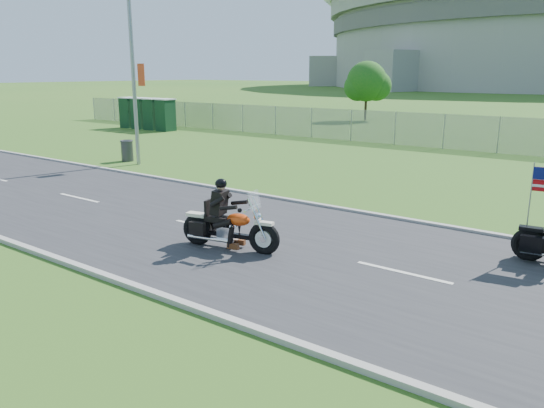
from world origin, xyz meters
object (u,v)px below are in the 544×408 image
Objects in this scene: streetlight at (135,43)px; porta_toilet_c at (141,114)px; porta_toilet_a at (166,116)px; porta_toilet_d at (129,113)px; porta_toilet_b at (153,115)px; motorcycle_lead at (228,228)px; trash_can at (127,151)px.

streetlight reaches higher than porta_toilet_c.
porta_toilet_a is at bearing 0.00° from porta_toilet_c.
porta_toilet_d is (-1.40, 0.00, 0.00)m from porta_toilet_c.
porta_toilet_c is (-1.40, 0.00, 0.00)m from porta_toilet_b.
porta_toilet_a is 0.86× the size of motorcycle_lead.
porta_toilet_c is 30.49m from motorcycle_lead.
motorcycle_lead is (21.79, -18.01, -0.58)m from porta_toilet_a.
trash_can is (10.22, -10.71, -0.65)m from porta_toilet_b.
porta_toilet_c is at bearing 180.00° from porta_toilet_b.
porta_toilet_c is at bearing 139.94° from streetlight.
porta_toilet_b and porta_toilet_d have the same top height.
motorcycle_lead reaches higher than trash_can.
streetlight reaches higher than trash_can.
porta_toilet_a is at bearing 129.46° from trash_can.
motorcycle_lead is (23.19, -18.01, -0.58)m from porta_toilet_b.
porta_toilet_b is 29.37m from motorcycle_lead.
trash_can is at bearing -39.45° from porta_toilet_d.
motorcycle_lead is (24.59, -18.01, -0.58)m from porta_toilet_c.
porta_toilet_b reaches higher than trash_can.
porta_toilet_c is 1.00× the size of porta_toilet_d.
porta_toilet_c is 0.86× the size of motorcycle_lead.
porta_toilet_a is at bearing 132.91° from streetlight.
porta_toilet_c is at bearing 131.13° from motorcycle_lead.
streetlight is 4.35× the size of porta_toilet_c.
porta_toilet_c is 15.82m from trash_can.
trash_can is at bearing 137.99° from motorcycle_lead.
porta_toilet_d is at bearing 180.00° from porta_toilet_c.
porta_toilet_a is 1.00× the size of porta_toilet_b.
streetlight is at bearing -43.35° from porta_toilet_b.
porta_toilet_a is 28.28m from motorcycle_lead.
porta_toilet_c is 1.40m from porta_toilet_d.
trash_can is at bearing 176.72° from streetlight.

